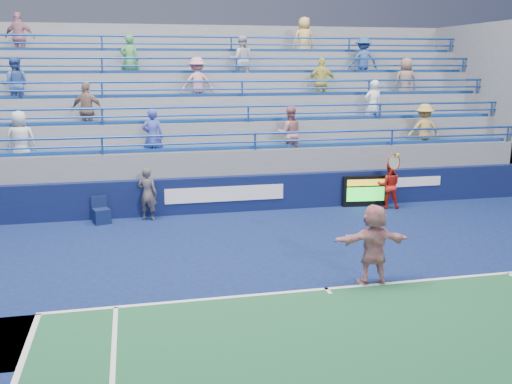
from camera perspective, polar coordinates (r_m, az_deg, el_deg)
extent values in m
plane|color=#333538|center=(11.65, 7.06, -9.68)|extent=(120.00, 120.00, 0.00)
cube|color=#0E1447|center=(13.60, 3.98, -6.24)|extent=(18.00, 8.40, 0.02)
cube|color=white|center=(11.64, 7.06, -9.58)|extent=(11.00, 0.10, 0.01)
cube|color=white|center=(11.55, 7.23, -9.76)|extent=(0.08, 0.30, 0.01)
cube|color=#0B163D|center=(17.47, 0.04, -0.08)|extent=(18.00, 0.30, 1.10)
cube|color=white|center=(17.12, -3.11, -0.19)|extent=(3.60, 0.02, 0.45)
cube|color=white|center=(19.08, 15.59, 1.00)|extent=(1.80, 0.02, 0.30)
cube|color=slate|center=(20.29, -1.75, 1.72)|extent=(18.00, 5.60, 1.10)
cube|color=slate|center=(20.23, -1.76, 2.76)|extent=(18.00, 5.60, 1.85)
cube|color=#153F92|center=(17.80, -0.37, 4.58)|extent=(17.40, 0.45, 0.10)
cylinder|color=#1B4396|center=(17.35, -0.10, 5.87)|extent=(18.00, 0.07, 0.07)
cube|color=slate|center=(20.65, -2.03, 4.02)|extent=(18.00, 4.60, 2.60)
cube|color=#153F92|center=(18.68, -1.02, 7.28)|extent=(17.40, 0.45, 0.10)
cylinder|color=#1B4396|center=(18.25, -0.78, 8.57)|extent=(18.00, 0.07, 0.07)
cube|color=slate|center=(21.09, -2.28, 5.23)|extent=(18.00, 3.60, 3.35)
cube|color=#153F92|center=(19.61, -1.62, 9.73)|extent=(17.40, 0.45, 0.10)
cylinder|color=#1B4396|center=(19.19, -1.40, 11.01)|extent=(18.00, 0.07, 0.07)
cube|color=slate|center=(21.53, -2.53, 6.38)|extent=(18.00, 2.60, 4.10)
cube|color=#153F92|center=(20.56, -2.17, 11.96)|extent=(17.40, 0.45, 0.10)
cylinder|color=#1B4396|center=(20.17, -1.97, 13.22)|extent=(18.00, 0.07, 0.07)
cube|color=slate|center=(21.98, -2.76, 7.50)|extent=(18.00, 1.60, 4.85)
cube|color=#153F92|center=(21.55, -2.67, 13.98)|extent=(17.40, 0.45, 0.10)
cylinder|color=#1B4396|center=(21.17, -2.50, 15.22)|extent=(18.00, 0.07, 0.07)
imported|color=tan|center=(18.03, 3.36, 5.88)|extent=(0.86, 0.69, 1.70)
imported|color=#429247|center=(20.23, -12.52, 12.74)|extent=(0.62, 0.41, 1.70)
imported|color=#D0CA50|center=(20.34, 6.60, 10.83)|extent=(1.06, 0.61, 1.70)
imported|color=#FFC263|center=(22.23, 4.82, 14.89)|extent=(0.88, 0.62, 1.70)
imported|color=#89695B|center=(18.33, -16.50, 7.85)|extent=(1.07, 0.68, 1.70)
imported|color=#3656A4|center=(19.55, -22.92, 9.86)|extent=(0.83, 0.66, 1.70)
imported|color=silver|center=(20.61, -1.44, 13.02)|extent=(0.93, 0.78, 1.70)
imported|color=silver|center=(17.63, -22.47, 4.79)|extent=(0.83, 0.55, 1.70)
imported|color=#8D6E5E|center=(21.57, 14.73, 10.61)|extent=(0.89, 0.63, 1.70)
imported|color=white|center=(19.99, 11.60, 8.48)|extent=(0.66, 0.47, 1.70)
imported|color=tan|center=(19.79, 16.43, 5.99)|extent=(1.17, 0.77, 1.70)
imported|color=#3845AA|center=(17.37, -10.28, 5.44)|extent=(0.67, 0.49, 1.70)
imported|color=pink|center=(19.37, -5.90, 10.76)|extent=(1.15, 0.72, 1.70)
imported|color=#2F4E8D|center=(21.95, 10.67, 12.79)|extent=(1.16, 0.75, 1.70)
imported|color=#BE7B8F|center=(21.54, -22.55, 14.07)|extent=(1.05, 0.59, 1.70)
cube|color=black|center=(18.27, 10.83, 0.08)|extent=(1.43, 0.27, 0.98)
cube|color=gold|center=(18.13, 10.97, 0.93)|extent=(1.21, 0.02, 0.20)
cube|color=#19E533|center=(18.21, 10.92, -0.21)|extent=(1.21, 0.02, 0.44)
cube|color=#0D1A42|center=(16.65, -15.19, -2.36)|extent=(0.55, 0.55, 0.43)
cube|color=#0D1A42|center=(16.74, -15.24, -0.92)|extent=(0.43, 0.18, 0.34)
imported|color=white|center=(11.83, 11.67, -5.15)|extent=(1.60, 0.63, 1.68)
torus|color=#AB2515|center=(11.59, 13.63, 2.94)|extent=(0.35, 0.20, 0.34)
cylinder|color=#AB2515|center=(11.59, 13.11, 1.56)|extent=(0.08, 0.19, 0.30)
sphere|color=yellow|center=(11.54, 14.00, 3.61)|extent=(0.07, 0.07, 0.07)
imported|color=#141C38|center=(16.61, -10.80, -0.19)|extent=(0.67, 0.57, 1.55)
imported|color=red|center=(18.14, 13.15, 0.64)|extent=(0.84, 0.74, 1.46)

